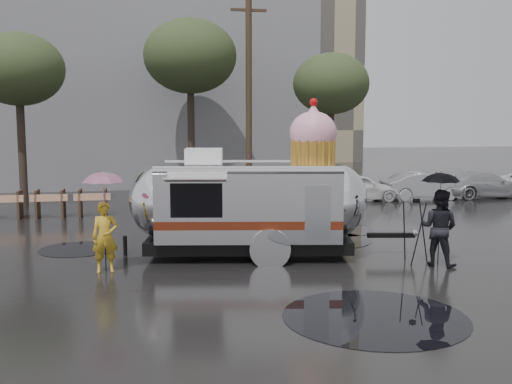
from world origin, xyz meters
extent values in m
plane|color=black|center=(0.00, 0.00, 0.00)|extent=(120.00, 120.00, 0.00)
cylinder|color=black|center=(3.75, 5.68, 0.01)|extent=(2.63, 2.63, 0.01)
cylinder|color=black|center=(-4.06, 4.13, 0.01)|extent=(2.05, 2.05, 0.01)
cylinder|color=black|center=(1.77, 5.99, 0.01)|extent=(1.25, 1.25, 0.01)
cylinder|color=black|center=(3.11, 4.02, 0.01)|extent=(2.49, 2.49, 0.01)
cylinder|color=black|center=(1.79, -2.75, 0.01)|extent=(3.34, 3.34, 0.01)
cube|color=slate|center=(-4.00, 24.00, 6.50)|extent=(22.00, 12.00, 13.00)
cylinder|color=#473323|center=(2.50, 14.00, 4.50)|extent=(0.28, 0.28, 9.00)
cube|color=#473323|center=(2.50, 14.00, 8.30)|extent=(1.60, 0.12, 0.12)
cylinder|color=#382D26|center=(-7.00, 13.00, 2.93)|extent=(0.32, 0.32, 5.85)
ellipsoid|color=#2B3A1D|center=(-7.00, 13.00, 5.52)|extent=(3.64, 3.64, 2.86)
cylinder|color=#382D26|center=(0.00, 15.00, 3.38)|extent=(0.32, 0.32, 6.75)
ellipsoid|color=#2B3A1D|center=(0.00, 15.00, 6.38)|extent=(4.20, 4.20, 3.30)
cylinder|color=#382D26|center=(6.00, 13.00, 2.70)|extent=(0.32, 0.32, 5.40)
ellipsoid|color=#2B3A1D|center=(6.00, 13.00, 5.10)|extent=(3.36, 3.36, 2.64)
cube|color=#473323|center=(-6.60, 10.00, 0.50)|extent=(0.08, 0.80, 1.00)
cube|color=#E5590C|center=(-7.05, 9.62, 0.75)|extent=(1.30, 0.04, 0.25)
cube|color=#473323|center=(-6.00, 10.00, 0.50)|extent=(0.08, 0.80, 1.00)
cube|color=#473323|center=(-5.10, 10.00, 0.50)|extent=(0.08, 0.80, 1.00)
cube|color=#E5590C|center=(-5.55, 9.62, 0.75)|extent=(1.30, 0.04, 0.25)
cube|color=#473323|center=(-4.50, 10.00, 0.50)|extent=(0.08, 0.80, 1.00)
cube|color=#473323|center=(-3.60, 10.00, 0.50)|extent=(0.08, 0.80, 1.00)
cube|color=#E5590C|center=(-4.05, 9.62, 0.75)|extent=(1.30, 0.04, 0.25)
imported|color=silver|center=(7.00, 12.00, 0.70)|extent=(4.00, 1.80, 1.40)
imported|color=#B2B2B7|center=(10.00, 12.00, 0.70)|extent=(4.00, 1.80, 1.40)
imported|color=#B2B2B7|center=(13.00, 12.00, 0.72)|extent=(4.20, 1.80, 1.44)
cube|color=silver|center=(0.43, 2.56, 1.45)|extent=(4.91, 3.14, 1.87)
ellipsoid|color=silver|center=(2.68, 2.16, 1.45)|extent=(1.95, 2.62, 1.87)
ellipsoid|color=silver|center=(-1.81, 2.95, 1.45)|extent=(1.95, 2.62, 1.87)
cube|color=black|center=(0.43, 2.56, 0.36)|extent=(5.47, 2.94, 0.31)
cylinder|color=black|center=(0.76, 1.41, 0.36)|extent=(0.75, 0.35, 0.73)
cylinder|color=black|center=(1.13, 3.52, 0.36)|extent=(0.75, 0.35, 0.73)
cylinder|color=silver|center=(0.73, 1.27, 0.41)|extent=(1.00, 0.27, 1.00)
cube|color=black|center=(4.11, 1.91, 0.52)|extent=(1.25, 0.34, 0.12)
sphere|color=silver|center=(4.72, 1.80, 0.57)|extent=(0.19, 0.19, 0.17)
cylinder|color=black|center=(-2.73, 3.11, 0.26)|extent=(0.12, 0.12, 0.52)
cube|color=#581D0D|center=(0.23, 1.39, 0.99)|extent=(4.50, 0.82, 0.21)
cube|color=#581D0D|center=(0.64, 3.73, 0.99)|extent=(4.50, 0.82, 0.21)
cube|color=black|center=(-1.00, 1.59, 1.61)|extent=(1.23, 0.25, 0.83)
cube|color=#BAB3AE|center=(-1.04, 1.34, 2.13)|extent=(1.52, 0.76, 0.15)
cube|color=silver|center=(1.86, 1.08, 1.30)|extent=(0.62, 0.14, 1.35)
cube|color=white|center=(-0.69, 2.75, 2.59)|extent=(1.04, 0.83, 0.39)
cylinder|color=gold|center=(2.07, 2.27, 2.70)|extent=(1.25, 1.25, 0.62)
ellipsoid|color=#FEB3C9|center=(2.07, 2.27, 3.19)|extent=(1.39, 1.39, 1.08)
cone|color=#FEB3C9|center=(2.07, 2.27, 3.73)|extent=(0.60, 0.60, 0.41)
sphere|color=red|center=(2.07, 2.27, 3.96)|extent=(0.24, 0.24, 0.21)
imported|color=gold|center=(-3.13, 1.49, 0.82)|extent=(0.61, 0.43, 1.64)
imported|color=pink|center=(-3.13, 1.49, 1.96)|extent=(1.20, 1.20, 0.82)
cylinder|color=black|center=(-3.13, 1.49, 0.83)|extent=(0.02, 0.02, 1.65)
imported|color=black|center=(4.76, 0.58, 0.93)|extent=(0.98, 0.98, 1.86)
imported|color=black|center=(4.76, 0.58, 1.92)|extent=(1.09, 1.09, 0.75)
cylinder|color=black|center=(4.76, 0.58, 0.83)|extent=(0.02, 0.02, 1.65)
cylinder|color=black|center=(4.58, 1.05, 0.76)|extent=(0.15, 0.34, 1.55)
cylinder|color=black|center=(4.11, 1.13, 0.76)|extent=(0.24, 0.28, 1.55)
cylinder|color=black|center=(4.28, 0.69, 0.76)|extent=(0.35, 0.08, 1.55)
cube|color=black|center=(4.33, 0.96, 1.55)|extent=(0.16, 0.15, 0.11)
camera|label=1|loc=(-2.26, -12.55, 3.51)|focal=42.00mm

